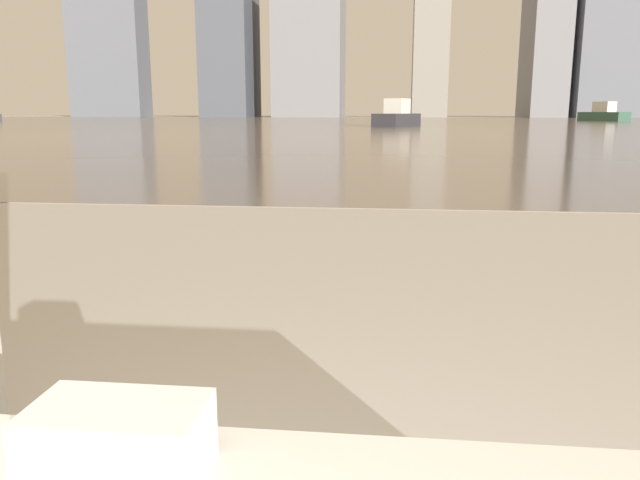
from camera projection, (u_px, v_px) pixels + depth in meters
The scene contains 7 objects.
towel_stack at pixel (119, 441), 0.98m from camera, with size 0.27×0.16×0.12m.
harbor_water at pixel (388, 123), 60.65m from camera, with size 180.00×110.00×0.01m.
harbor_boat_0 at pixel (604, 114), 69.32m from camera, with size 4.53×5.89×2.13m.
harbor_boat_3 at pixel (397, 117), 44.78m from camera, with size 3.59×5.56×1.97m.
skyline_tower_2 at pixel (310, 54), 114.45m from camera, with size 12.25×13.62×22.91m.
skyline_tower_4 at pixel (544, 52), 109.91m from camera, with size 6.32×13.13×22.70m.
skyline_tower_5 at pixel (611, 2), 107.12m from camera, with size 11.94×12.63×38.97m.
Camera 1 is at (0.24, -0.07, 1.10)m, focal length 35.00 mm.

